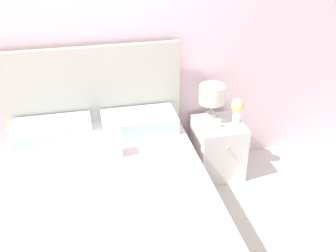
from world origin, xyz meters
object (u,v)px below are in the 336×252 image
at_px(flower_vase, 237,108).
at_px(alarm_clock, 216,123).
at_px(nightstand, 218,148).
at_px(table_lamp, 212,96).
at_px(bed, 107,206).

xyz_separation_m(flower_vase, alarm_clock, (-0.22, -0.05, -0.11)).
bearing_deg(flower_vase, nightstand, 176.55).
distance_m(table_lamp, alarm_clock, 0.26).
distance_m(bed, flower_vase, 1.49).
bearing_deg(bed, table_lamp, 35.24).
bearing_deg(alarm_clock, table_lamp, 90.29).
height_order(table_lamp, alarm_clock, table_lamp).
height_order(flower_vase, alarm_clock, flower_vase).
bearing_deg(bed, nightstand, 30.84).
xyz_separation_m(table_lamp, flower_vase, (0.22, -0.09, -0.11)).
bearing_deg(flower_vase, bed, -152.74).
height_order(table_lamp, flower_vase, table_lamp).
xyz_separation_m(nightstand, alarm_clock, (-0.06, -0.06, 0.31)).
relative_size(table_lamp, flower_vase, 1.49).
bearing_deg(nightstand, table_lamp, 127.47).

